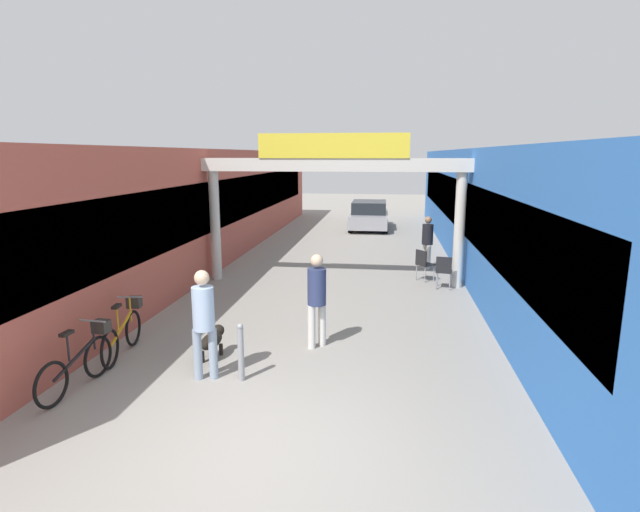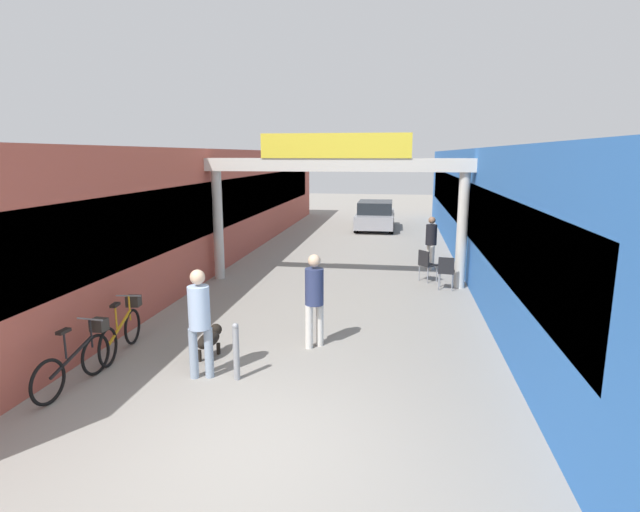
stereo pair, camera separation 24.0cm
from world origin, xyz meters
The scene contains 14 objects.
ground_plane centered at (0.00, 0.00, 0.00)m, with size 80.00×80.00×0.00m, color gray.
storefront_left centered at (-5.09, 11.00, 1.83)m, with size 3.00×26.00×3.67m.
storefront_right centered at (5.09, 11.00, 1.83)m, with size 3.00×26.00×3.67m.
arcade_sign_gateway centered at (0.00, 8.02, 2.86)m, with size 7.40×0.47×4.05m.
pedestrian_with_dog centered at (-1.34, 1.74, 1.02)m, with size 0.42×0.42×1.77m.
pedestrian_companion centered at (0.22, 3.31, 1.01)m, with size 0.48×0.48×1.75m.
pedestrian_carrying_crate centered at (2.71, 10.23, 0.93)m, with size 0.44×0.44×1.63m.
dog_on_leash centered at (-1.52, 2.57, 0.33)m, with size 0.35×0.73×0.52m.
bicycle_black_nearest centered at (-3.11, 1.19, 0.44)m, with size 0.46×1.69×0.98m.
bicycle_orange_second centered at (-3.13, 2.52, 0.44)m, with size 0.46×1.68×0.98m.
bollard_post_metal centered at (-0.76, 1.75, 0.48)m, with size 0.10×0.10×0.94m.
cafe_chair_black_nearer centered at (2.97, 7.76, 0.54)m, with size 0.46×0.46×0.89m.
cafe_chair_black_farther centered at (2.50, 8.58, 0.54)m, with size 0.56×0.56×0.89m.
parked_car_silver centered at (0.59, 18.54, 0.64)m, with size 1.82×4.01×1.33m.
Camera 2 is at (1.69, -5.32, 3.51)m, focal length 28.00 mm.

